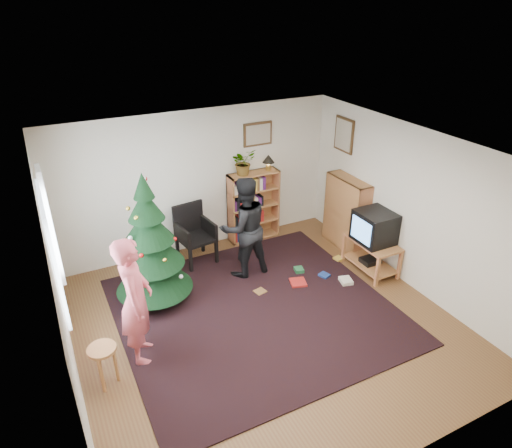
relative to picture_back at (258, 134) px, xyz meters
name	(u,v)px	position (x,y,z in m)	size (l,w,h in m)	color
floor	(265,322)	(-1.15, -2.48, -1.95)	(5.00, 5.00, 0.00)	brown
ceiling	(267,153)	(-1.15, -2.48, 0.55)	(5.00, 5.00, 0.00)	white
wall_back	(198,182)	(-1.15, 0.02, -0.70)	(5.00, 0.02, 2.50)	silver
wall_front	(402,376)	(-1.15, -4.97, -0.70)	(5.00, 0.02, 2.50)	silver
wall_left	(60,299)	(-3.65, -2.48, -0.70)	(0.02, 5.00, 2.50)	silver
wall_right	(411,209)	(1.35, -2.48, -0.70)	(0.02, 5.00, 2.50)	silver
rug	(255,310)	(-1.15, -2.17, -1.94)	(3.80, 3.60, 0.02)	black
window_pane	(53,252)	(-3.62, -1.88, -0.45)	(0.04, 1.20, 1.40)	silver
curtain	(51,227)	(-3.58, -1.18, -0.45)	(0.06, 0.35, 1.60)	silver
picture_back	(258,134)	(0.00, 0.00, 0.00)	(0.55, 0.03, 0.42)	#4C3319
picture_right	(344,135)	(1.33, -0.73, 0.00)	(0.03, 0.50, 0.60)	#4C3319
christmas_tree	(151,251)	(-2.37, -1.24, -1.09)	(1.13, 1.13, 2.06)	#3F2816
bookshelf_back	(254,205)	(-0.15, -0.14, -1.29)	(0.95, 0.30, 1.30)	#B46840
bookshelf_right	(346,212)	(1.19, -1.16, -1.29)	(0.30, 0.95, 1.30)	#B46840
tv_stand	(371,253)	(1.07, -2.05, -1.62)	(0.52, 0.93, 0.55)	#B46840
crt_tv	(374,227)	(1.07, -2.05, -1.14)	(0.55, 0.59, 0.52)	black
armchair	(193,231)	(-1.42, -0.38, -1.40)	(0.63, 0.63, 1.01)	black
stool	(103,356)	(-3.35, -2.63, -1.52)	(0.33, 0.33, 0.56)	#B46840
person_standing	(136,301)	(-2.85, -2.33, -1.09)	(0.62, 0.41, 1.71)	#D0535F
person_by_chair	(244,228)	(-0.85, -1.18, -1.10)	(0.82, 0.64, 1.69)	black
potted_plant	(243,162)	(-0.35, -0.14, -0.42)	(0.42, 0.36, 0.46)	gray
table_lamp	(268,160)	(0.15, -0.14, -0.45)	(0.22, 0.22, 0.29)	#A57F33
floor_clutter	(312,276)	(0.06, -1.83, -1.91)	(1.86, 0.83, 0.08)	#A51E19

